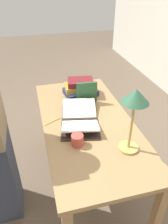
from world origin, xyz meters
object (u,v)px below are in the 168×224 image
reading_lamp (135,103)px  coffee_mug (77,140)px  book_standing_upright (87,93)px  open_book (80,118)px  book_stack_tall (80,88)px  pencil (53,122)px

reading_lamp → coffee_mug: size_ratio=3.99×
book_standing_upright → reading_lamp: reading_lamp is taller
reading_lamp → open_book: bearing=-148.9°
book_stack_tall → book_standing_upright: book_standing_upright is taller
book_standing_upright → coffee_mug: 0.57m
open_book → reading_lamp: (0.40, 0.24, 0.33)m
open_book → pencil: open_book is taller
reading_lamp → book_stack_tall: bearing=-171.0°
open_book → pencil: size_ratio=4.07×
book_stack_tall → book_standing_upright: size_ratio=1.62×
book_standing_upright → pencil: book_standing_upright is taller
book_stack_tall → pencil: 0.51m
book_stack_tall → reading_lamp: (0.82, 0.13, 0.29)m
open_book → book_standing_upright: (-0.26, 0.13, 0.08)m
open_book → book_stack_tall: size_ratio=1.70×
reading_lamp → coffee_mug: bearing=-111.3°
book_stack_tall → open_book: bearing=-14.7°
book_stack_tall → pencil: book_stack_tall is taller
reading_lamp → pencil: (-0.44, -0.46, -0.35)m
open_book → book_stack_tall: 0.44m
pencil → book_stack_tall: bearing=139.9°
reading_lamp → pencil: reading_lamp is taller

